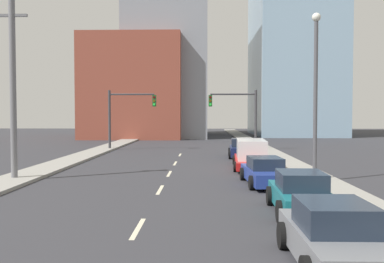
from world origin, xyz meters
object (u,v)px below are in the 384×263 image
Objects in this scene: sedan_teal at (301,194)px; sedan_navy at (242,149)px; traffic_signal_right at (241,111)px; sedan_blue at (265,172)px; street_lamp at (316,85)px; box_truck_red at (251,155)px; sedan_gray at (334,237)px; traffic_signal_left at (124,111)px; utility_pole_left_mid at (13,88)px.

sedan_navy is (-0.31, 19.34, 0.02)m from sedan_teal.
traffic_signal_right reaches higher than sedan_blue.
street_lamp is 7.22m from box_truck_red.
traffic_signal_left is at bearing 108.85° from sedan_gray.
sedan_blue is (-2.65, -0.93, -4.31)m from street_lamp.
sedan_blue is at bearing 95.25° from sedan_teal.
utility_pole_left_mid is at bearing -96.28° from traffic_signal_left.
utility_pole_left_mid reaches higher than sedan_gray.
street_lamp is at bearing -0.13° from utility_pole_left_mid.
sedan_gray is 0.89× the size of sedan_blue.
sedan_teal is 12.36m from box_truck_red.
sedan_navy is at bearing 101.84° from street_lamp.
sedan_teal is (-0.27, -26.32, -3.11)m from traffic_signal_right.
traffic_signal_right is at bearing 95.96° from street_lamp.
street_lamp is (15.48, -0.04, 0.16)m from utility_pole_left_mid.
traffic_signal_right is at bearing 91.16° from sedan_teal.
utility_pole_left_mid reaches higher than traffic_signal_left.
sedan_gray is 0.97× the size of sedan_navy.
traffic_signal_left is 1.33× the size of sedan_navy.
sedan_teal is at bearing -67.18° from traffic_signal_left.
utility_pole_left_mid is (-13.47, -19.30, 0.99)m from traffic_signal_right.
traffic_signal_right is 26.51m from sedan_teal.
traffic_signal_left is 11.34m from traffic_signal_right.
traffic_signal_left is at bearing 180.00° from traffic_signal_right.
utility_pole_left_mid is at bearing 153.74° from sedan_teal.
traffic_signal_left reaches higher than sedan_teal.
utility_pole_left_mid reaches higher than box_truck_red.
sedan_navy reaches higher than sedan_blue.
box_truck_red is at bearing 89.90° from sedan_gray.
traffic_signal_left is 17.85m from box_truck_red.
box_truck_red reaches higher than sedan_blue.
sedan_blue is (10.70, -20.27, -3.16)m from traffic_signal_left.
traffic_signal_left is at bearing 130.78° from box_truck_red.
sedan_gray is at bearing -102.61° from street_lamp.
box_truck_red is at bearing 93.34° from sedan_teal.
traffic_signal_right is 0.92× the size of box_truck_red.
street_lamp is 1.36× the size of box_truck_red.
sedan_blue is at bearing 89.83° from sedan_gray.
sedan_navy is (0.04, 6.99, -0.19)m from box_truck_red.
street_lamp is 8.50m from sedan_teal.
street_lamp reaches higher than box_truck_red.
street_lamp is at bearing 73.64° from sedan_teal.
utility_pole_left_mid is 18.16m from sedan_gray.
sedan_gray is at bearing -71.41° from traffic_signal_left.
traffic_signal_right reaches higher than sedan_navy.
utility_pole_left_mid is at bearing -154.21° from box_truck_red.
sedan_blue is at bearing -91.80° from traffic_signal_right.
utility_pole_left_mid is 18.29m from sedan_navy.
traffic_signal_right reaches higher than sedan_teal.
sedan_navy is at bearing -94.68° from traffic_signal_right.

